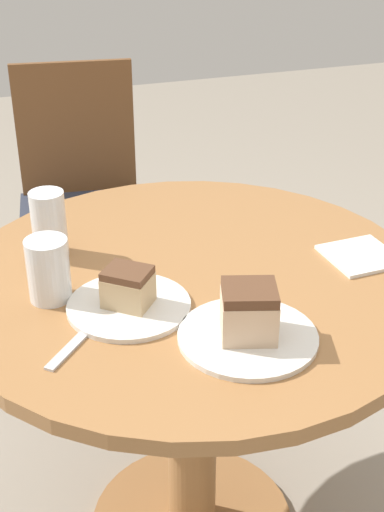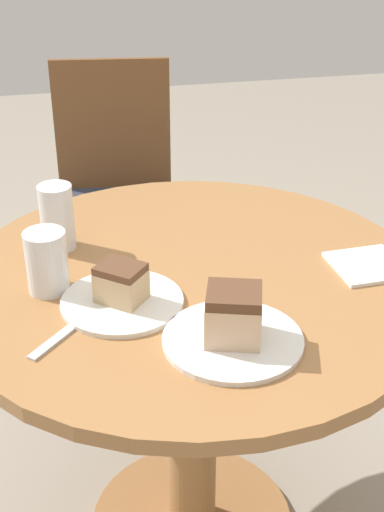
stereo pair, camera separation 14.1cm
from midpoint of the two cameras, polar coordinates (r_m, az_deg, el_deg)
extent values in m
cylinder|color=#9E6B3D|center=(1.65, -2.51, -12.60)|extent=(0.11, 0.11, 0.68)
cylinder|color=#9E6B3D|center=(1.44, -2.81, -2.00)|extent=(0.96, 0.96, 0.03)
cylinder|color=brown|center=(2.23, -14.27, -5.64)|extent=(0.04, 0.04, 0.45)
cylinder|color=brown|center=(2.23, -4.97, -4.80)|extent=(0.04, 0.04, 0.45)
cylinder|color=brown|center=(2.60, -14.00, -0.35)|extent=(0.04, 0.04, 0.45)
cylinder|color=brown|center=(2.59, -6.06, 0.37)|extent=(0.04, 0.04, 0.45)
cube|color=#2D3342|center=(2.29, -10.33, 2.67)|extent=(0.47, 0.53, 0.03)
cube|color=brown|center=(2.41, -10.98, 9.94)|extent=(0.38, 0.07, 0.44)
cylinder|color=silver|center=(1.33, -8.11, -4.06)|extent=(0.23, 0.23, 0.01)
cylinder|color=silver|center=(1.24, 1.21, -6.57)|extent=(0.24, 0.24, 0.01)
cube|color=tan|center=(1.31, -8.21, -2.82)|extent=(0.11, 0.11, 0.06)
cube|color=brown|center=(1.30, -8.32, -1.45)|extent=(0.11, 0.10, 0.01)
cube|color=beige|center=(1.21, 1.24, -4.93)|extent=(0.12, 0.11, 0.08)
cube|color=brown|center=(1.19, 1.26, -3.04)|extent=(0.11, 0.11, 0.02)
cylinder|color=beige|center=(1.37, -14.21, -2.12)|extent=(0.07, 0.07, 0.07)
cylinder|color=white|center=(1.36, -14.34, -1.22)|extent=(0.08, 0.08, 0.12)
cylinder|color=silver|center=(1.52, -13.92, 1.73)|extent=(0.06, 0.06, 0.10)
cylinder|color=white|center=(1.51, -14.02, 2.43)|extent=(0.07, 0.07, 0.14)
cube|color=white|center=(1.51, 10.77, -0.06)|extent=(0.15, 0.15, 0.01)
cube|color=silver|center=(1.26, -12.54, -6.89)|extent=(0.12, 0.13, 0.00)
camera|label=1|loc=(0.07, -92.86, -1.57)|focal=50.00mm
camera|label=2|loc=(0.07, 87.14, 1.57)|focal=50.00mm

